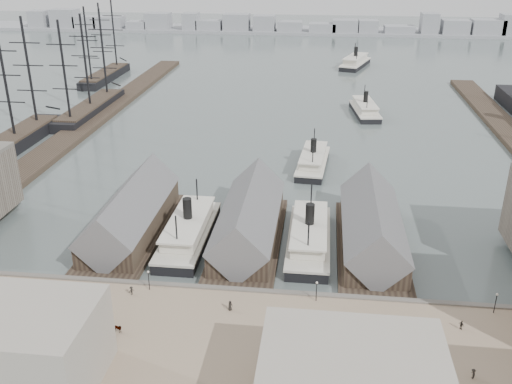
# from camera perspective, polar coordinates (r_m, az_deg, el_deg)

# --- Properties ---
(ground) EXTENTS (900.00, 900.00, 0.00)m
(ground) POSITION_cam_1_polar(r_m,az_deg,el_deg) (110.05, -1.87, -9.10)
(ground) COLOR #495554
(ground) RESTS_ON ground
(quay) EXTENTS (180.00, 30.00, 2.00)m
(quay) POSITION_cam_1_polar(r_m,az_deg,el_deg) (93.45, -3.76, -15.16)
(quay) COLOR #88725B
(quay) RESTS_ON ground
(seawall) EXTENTS (180.00, 1.20, 2.30)m
(seawall) POSITION_cam_1_polar(r_m,az_deg,el_deg) (105.12, -2.31, -10.09)
(seawall) COLOR #59544C
(seawall) RESTS_ON ground
(west_wharf) EXTENTS (10.00, 220.00, 1.60)m
(west_wharf) POSITION_cam_1_polar(r_m,az_deg,el_deg) (216.58, -15.99, 6.96)
(west_wharf) COLOR #2D231C
(west_wharf) RESTS_ON ground
(ferry_shed_west) EXTENTS (14.00, 42.00, 12.60)m
(ferry_shed_west) POSITION_cam_1_polar(r_m,az_deg,el_deg) (128.00, -12.36, -2.34)
(ferry_shed_west) COLOR #2D231C
(ferry_shed_west) RESTS_ON ground
(ferry_shed_center) EXTENTS (14.00, 42.00, 12.60)m
(ferry_shed_center) POSITION_cam_1_polar(r_m,az_deg,el_deg) (122.29, -0.73, -3.03)
(ferry_shed_center) COLOR #2D231C
(ferry_shed_center) RESTS_ON ground
(ferry_shed_east) EXTENTS (14.00, 42.00, 12.60)m
(ferry_shed_east) POSITION_cam_1_polar(r_m,az_deg,el_deg) (121.97, 11.50, -3.61)
(ferry_shed_east) COLOR #2D231C
(ferry_shed_east) RESTS_ON ground
(street_bldg_center) EXTENTS (24.00, 16.00, 10.00)m
(street_bldg_center) POSITION_cam_1_polar(r_m,az_deg,el_deg) (79.48, 9.54, -18.07)
(street_bldg_center) COLOR gray
(street_bldg_center) RESTS_ON quay
(lamp_post_near_w) EXTENTS (0.44, 0.44, 3.92)m
(lamp_post_near_w) POSITION_cam_1_polar(r_m,az_deg,el_deg) (104.88, -10.70, -8.31)
(lamp_post_near_w) COLOR black
(lamp_post_near_w) RESTS_ON quay
(lamp_post_near_e) EXTENTS (0.44, 0.44, 3.92)m
(lamp_post_near_e) POSITION_cam_1_polar(r_m,az_deg,el_deg) (100.65, 6.08, -9.48)
(lamp_post_near_e) COLOR black
(lamp_post_near_e) RESTS_ON quay
(lamp_post_far_e) EXTENTS (0.44, 0.44, 3.92)m
(lamp_post_far_e) POSITION_cam_1_polar(r_m,az_deg,el_deg) (105.18, 22.89, -9.86)
(lamp_post_far_e) COLOR black
(lamp_post_far_e) RESTS_ON quay
(far_shore) EXTENTS (500.00, 40.00, 15.72)m
(far_shore) POSITION_cam_1_polar(r_m,az_deg,el_deg) (429.56, 4.71, 16.08)
(far_shore) COLOR gray
(far_shore) RESTS_ON ground
(ferry_docked_west) EXTENTS (8.93, 29.78, 10.63)m
(ferry_docked_west) POSITION_cam_1_polar(r_m,az_deg,el_deg) (124.36, -6.76, -3.83)
(ferry_docked_west) COLOR black
(ferry_docked_west) RESTS_ON ground
(ferry_docked_east) EXTENTS (8.82, 29.39, 10.50)m
(ferry_docked_east) POSITION_cam_1_polar(r_m,az_deg,el_deg) (121.79, 5.33, -4.41)
(ferry_docked_east) COLOR black
(ferry_docked_east) RESTS_ON ground
(ferry_open_near) EXTENTS (9.71, 26.31, 9.21)m
(ferry_open_near) POSITION_cam_1_polar(r_m,az_deg,el_deg) (165.03, 5.72, 3.16)
(ferry_open_near) COLOR black
(ferry_open_near) RESTS_ON ground
(ferry_open_mid) EXTENTS (11.28, 27.12, 9.40)m
(ferry_open_mid) POSITION_cam_1_polar(r_m,az_deg,el_deg) (221.28, 10.83, 8.18)
(ferry_open_mid) COLOR black
(ferry_open_mid) RESTS_ON ground
(ferry_open_far) EXTENTS (17.90, 32.23, 11.03)m
(ferry_open_far) POSITION_cam_1_polar(r_m,az_deg,el_deg) (310.44, 9.89, 12.69)
(ferry_open_far) COLOR black
(ferry_open_far) RESTS_ON ground
(sailing_ship_near) EXTENTS (9.36, 64.45, 38.46)m
(sailing_ship_near) POSITION_cam_1_polar(r_m,az_deg,el_deg) (190.79, -23.98, 4.25)
(sailing_ship_near) COLOR black
(sailing_ship_near) RESTS_ON ground
(sailing_ship_mid) EXTENTS (8.94, 51.65, 36.75)m
(sailing_ship_mid) POSITION_cam_1_polar(r_m,az_deg,el_deg) (226.60, -16.21, 8.13)
(sailing_ship_mid) COLOR black
(sailing_ship_mid) RESTS_ON ground
(sailing_ship_far) EXTENTS (8.52, 47.32, 35.02)m
(sailing_ship_far) POSITION_cam_1_polar(r_m,az_deg,el_deg) (284.98, -14.85, 11.30)
(sailing_ship_far) COLOR black
(sailing_ship_far) RESTS_ON ground
(horse_cart_center) EXTENTS (4.90, 1.89, 1.48)m
(horse_cart_center) POSITION_cam_1_polar(r_m,az_deg,el_deg) (96.73, -14.27, -13.10)
(horse_cart_center) COLOR black
(horse_cart_center) RESTS_ON quay
(horse_cart_right) EXTENTS (4.67, 2.05, 1.46)m
(horse_cart_right) POSITION_cam_1_polar(r_m,az_deg,el_deg) (90.04, 2.88, -15.44)
(horse_cart_right) COLOR black
(horse_cart_right) RESTS_ON quay
(pedestrian_2) EXTENTS (1.15, 1.20, 1.63)m
(pedestrian_2) POSITION_cam_1_polar(r_m,az_deg,el_deg) (105.10, -12.36, -9.62)
(pedestrian_2) COLOR black
(pedestrian_2) RESTS_ON quay
(pedestrian_3) EXTENTS (0.63, 1.10, 1.77)m
(pedestrian_3) POSITION_cam_1_polar(r_m,az_deg,el_deg) (92.52, -15.79, -15.13)
(pedestrian_3) COLOR black
(pedestrian_3) RESTS_ON quay
(pedestrian_4) EXTENTS (1.03, 1.04, 1.81)m
(pedestrian_4) POSITION_cam_1_polar(r_m,az_deg,el_deg) (98.93, -2.60, -11.28)
(pedestrian_4) COLOR black
(pedestrian_4) RESTS_ON quay
(pedestrian_5) EXTENTS (0.65, 0.72, 1.62)m
(pedestrian_5) POSITION_cam_1_polar(r_m,az_deg,el_deg) (91.42, 4.25, -14.74)
(pedestrian_5) COLOR black
(pedestrian_5) RESTS_ON quay
(pedestrian_6) EXTENTS (0.93, 1.02, 1.71)m
(pedestrian_6) POSITION_cam_1_polar(r_m,az_deg,el_deg) (96.70, 11.28, -12.74)
(pedestrian_6) COLOR black
(pedestrian_6) RESTS_ON quay
(pedestrian_7) EXTENTS (0.74, 1.14, 1.66)m
(pedestrian_7) POSITION_cam_1_polar(r_m,az_deg,el_deg) (91.20, 20.88, -16.62)
(pedestrian_7) COLOR black
(pedestrian_7) RESTS_ON quay
(pedestrian_8) EXTENTS (0.92, 0.97, 1.62)m
(pedestrian_8) POSITION_cam_1_polar(r_m,az_deg,el_deg) (100.27, 19.86, -12.41)
(pedestrian_8) COLOR black
(pedestrian_8) RESTS_ON quay
(pedestrian_10) EXTENTS (0.83, 0.59, 1.60)m
(pedestrian_10) POSITION_cam_1_polar(r_m,az_deg,el_deg) (90.33, 11.78, -15.82)
(pedestrian_10) COLOR black
(pedestrian_10) RESTS_ON quay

